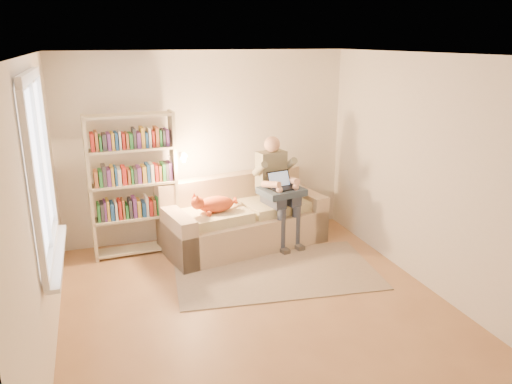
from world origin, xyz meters
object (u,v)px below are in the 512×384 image
object	(u,v)px
person	(276,184)
laptop	(281,184)
cat	(211,205)
sofa	(242,221)
bookshelf	(133,178)

from	to	relation	value
person	laptop	world-z (taller)	person
cat	sofa	bearing A→B (deg)	14.78
bookshelf	laptop	bearing A→B (deg)	-13.26
sofa	person	bearing A→B (deg)	-19.62
cat	bookshelf	size ratio (longest dim) A/B	0.37
person	laptop	xyz separation A→B (m)	(0.02, -0.12, 0.03)
cat	bookshelf	world-z (taller)	bookshelf
sofa	laptop	bearing A→B (deg)	-32.45
cat	person	bearing A→B (deg)	-1.28
sofa	person	world-z (taller)	person
sofa	cat	size ratio (longest dim) A/B	3.35
person	cat	bearing A→B (deg)	178.72
laptop	bookshelf	xyz separation A→B (m)	(-1.89, 0.34, 0.16)
cat	laptop	xyz separation A→B (m)	(0.98, 0.05, 0.17)
sofa	laptop	xyz separation A→B (m)	(0.49, -0.19, 0.54)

